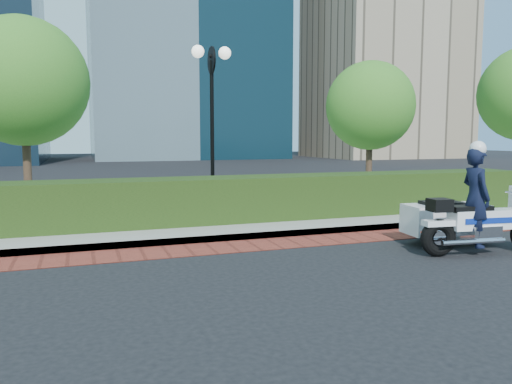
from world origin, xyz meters
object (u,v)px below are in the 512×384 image
object	(u,v)px
tree_c	(370,106)
police_motorcycle	(467,213)
lamppost	(212,102)
tree_b	(23,82)

from	to	relation	value
tree_c	police_motorcycle	distance (m)	7.36
lamppost	tree_c	world-z (taller)	tree_c
lamppost	tree_b	size ratio (longest dim) A/B	0.86
lamppost	tree_c	size ratio (longest dim) A/B	0.98
lamppost	police_motorcycle	bearing A→B (deg)	-57.65
lamppost	tree_b	world-z (taller)	tree_b
tree_b	tree_c	world-z (taller)	tree_b
lamppost	police_motorcycle	size ratio (longest dim) A/B	1.70
police_motorcycle	tree_c	bearing A→B (deg)	78.78
lamppost	police_motorcycle	world-z (taller)	lamppost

